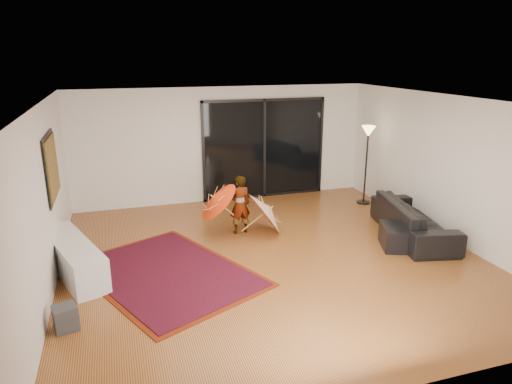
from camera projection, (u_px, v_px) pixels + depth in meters
name	position (u px, v px, depth m)	size (l,w,h in m)	color
floor	(272.00, 258.00, 7.97)	(7.00, 7.00, 0.00)	#AC632F
ceiling	(274.00, 101.00, 7.18)	(7.00, 7.00, 0.00)	white
wall_back	(224.00, 145.00, 10.77)	(7.00, 7.00, 0.00)	silver
wall_front	(393.00, 278.00, 4.38)	(7.00, 7.00, 0.00)	silver
wall_left	(44.00, 203.00, 6.58)	(7.00, 7.00, 0.00)	silver
wall_right	(448.00, 168.00, 8.58)	(7.00, 7.00, 0.00)	silver
sliding_door	(264.00, 149.00, 11.07)	(3.06, 0.07, 2.40)	black
painting	(52.00, 167.00, 7.41)	(0.04, 1.28, 1.08)	black
media_console	(73.00, 258.00, 7.32)	(0.50, 2.02, 0.56)	white
speaker	(66.00, 318.00, 5.86)	(0.28, 0.28, 0.32)	#424244
persian_rug	(167.00, 273.00, 7.38)	(3.24, 3.66, 0.02)	#631C08
sofa	(413.00, 219.00, 8.84)	(2.34, 0.91, 0.68)	black
ottoman	(402.00, 237.00, 8.34)	(0.72, 0.72, 0.41)	black
floor_lamp	(368.00, 143.00, 10.47)	(0.32, 0.32, 1.84)	black
child	(240.00, 205.00, 8.91)	(0.43, 0.28, 1.17)	#999999
parasol_orange	(213.00, 201.00, 8.67)	(0.75, 0.88, 0.89)	red
parasol_white	(271.00, 208.00, 8.97)	(0.72, 0.99, 1.00)	white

